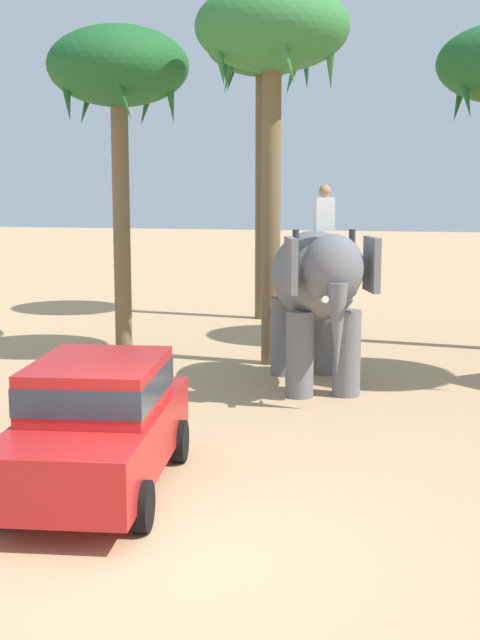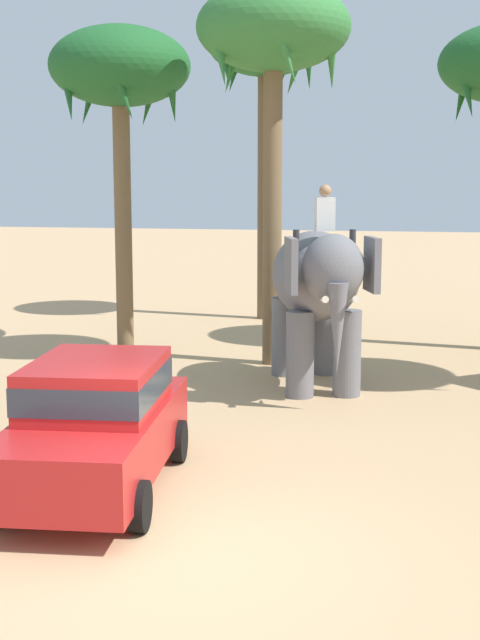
{
  "view_description": "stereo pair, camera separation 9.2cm",
  "coord_description": "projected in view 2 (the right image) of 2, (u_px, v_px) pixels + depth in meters",
  "views": [
    {
      "loc": [
        2.44,
        -8.75,
        3.99
      ],
      "look_at": [
        -0.52,
        5.83,
        1.6
      ],
      "focal_mm": 49.57,
      "sensor_mm": 36.0,
      "label": 1
    },
    {
      "loc": [
        2.53,
        -8.73,
        3.99
      ],
      "look_at": [
        -0.52,
        5.83,
        1.6
      ],
      "focal_mm": 49.57,
      "sensor_mm": 36.0,
      "label": 2
    }
  ],
  "objects": [
    {
      "name": "ground_plane",
      "position": [
        177.0,
        550.0,
        9.58
      ],
      "size": [
        120.0,
        120.0,
        0.0
      ],
      "primitive_type": "plane",
      "color": "tan"
    },
    {
      "name": "car_sedan_foreground",
      "position": [
        96.0,
        420.0,
        11.32
      ],
      "size": [
        2.19,
        4.25,
        1.7
      ],
      "color": "red",
      "rests_on": "ground"
    },
    {
      "name": "elephant_with_mahout",
      "position": [
        317.0,
        285.0,
        16.73
      ],
      "size": [
        2.57,
        4.02,
        3.88
      ],
      "color": "slate",
      "rests_on": "ground"
    },
    {
      "name": "palm_tree_behind_elephant",
      "position": [
        265.0,
        53.0,
        24.31
      ],
      "size": [
        3.2,
        3.2,
        8.58
      ],
      "color": "brown",
      "rests_on": "ground"
    },
    {
      "name": "palm_tree_near_hut",
      "position": [
        120.0,
        75.0,
        19.92
      ],
      "size": [
        3.2,
        3.2,
        7.39
      ],
      "color": "brown",
      "rests_on": "ground"
    },
    {
      "name": "palm_tree_far_back",
      "position": [
        273.0,
        38.0,
        18.18
      ],
      "size": [
        3.2,
        3.2,
        7.97
      ],
      "color": "brown",
      "rests_on": "ground"
    }
  ]
}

